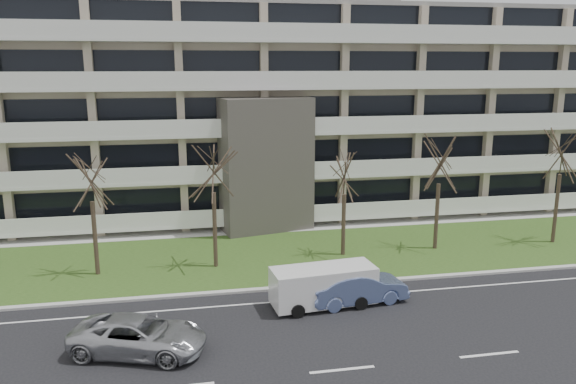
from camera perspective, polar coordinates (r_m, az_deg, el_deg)
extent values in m
plane|color=black|center=(22.04, 5.52, -17.54)|extent=(160.00, 160.00, 0.00)
cube|color=#294517|center=(33.58, -0.72, -6.45)|extent=(90.00, 10.00, 0.06)
cube|color=#B2B2AD|center=(28.98, 1.04, -9.60)|extent=(90.00, 0.35, 0.12)
cube|color=#B2B2AD|center=(38.74, -2.15, -3.79)|extent=(90.00, 2.00, 0.08)
cube|color=white|center=(27.65, 1.69, -10.87)|extent=(90.00, 0.12, 0.01)
cube|color=tan|center=(44.20, -3.62, 8.12)|extent=(60.00, 12.00, 15.00)
cube|color=gray|center=(44.23, -3.77, 18.05)|extent=(60.50, 12.50, 0.30)
cube|color=#4C4742|center=(37.71, -2.21, 2.72)|extent=(6.39, 3.69, 9.00)
cube|color=black|center=(38.03, -2.13, -1.04)|extent=(4.92, 1.19, 3.50)
cube|color=black|center=(39.14, -2.39, -0.49)|extent=(58.00, 0.10, 1.80)
cube|color=white|center=(38.87, -2.22, -2.87)|extent=(58.00, 1.40, 0.22)
cube|color=white|center=(38.09, -2.09, -2.26)|extent=(58.00, 0.08, 1.00)
cube|color=black|center=(38.56, -2.43, 3.85)|extent=(58.00, 0.10, 1.80)
cube|color=white|center=(38.17, -2.26, 1.47)|extent=(58.00, 1.40, 0.22)
cube|color=white|center=(37.42, -2.12, 2.18)|extent=(58.00, 0.08, 1.00)
cube|color=black|center=(38.21, -2.48, 8.30)|extent=(58.00, 0.10, 1.80)
cube|color=white|center=(37.69, -2.30, 5.94)|extent=(58.00, 1.40, 0.22)
cube|color=white|center=(36.98, -2.16, 6.75)|extent=(58.00, 0.08, 1.00)
cube|color=black|center=(38.09, -2.52, 12.80)|extent=(58.00, 0.10, 1.80)
cube|color=white|center=(37.45, -2.35, 10.51)|extent=(58.00, 1.40, 0.22)
cube|color=white|center=(36.78, -2.20, 11.40)|extent=(58.00, 0.08, 1.00)
cube|color=black|center=(38.20, -2.57, 17.30)|extent=(58.00, 0.10, 1.80)
cube|color=white|center=(37.44, -2.39, 15.10)|extent=(58.00, 1.40, 0.22)
cube|color=white|center=(36.83, -2.24, 16.07)|extent=(58.00, 0.08, 1.00)
imported|color=#B4B6BB|center=(23.46, -14.91, -13.92)|extent=(5.76, 3.90, 1.46)
imported|color=#7086C3|center=(27.25, 7.02, -9.53)|extent=(4.98, 2.23, 1.59)
cube|color=silver|center=(26.68, 3.61, -9.41)|extent=(5.01, 2.27, 1.71)
cube|color=black|center=(26.49, 3.63, -8.42)|extent=(4.64, 2.10, 0.63)
cube|color=silver|center=(27.55, 8.15, -9.08)|extent=(0.48, 1.73, 1.08)
cylinder|color=black|center=(25.73, 1.01, -12.00)|extent=(0.65, 0.29, 0.63)
cylinder|color=black|center=(27.30, -0.14, -10.48)|extent=(0.65, 0.29, 0.63)
cylinder|color=black|center=(26.73, 7.40, -11.13)|extent=(0.65, 0.29, 0.63)
cylinder|color=black|center=(28.25, 5.92, -9.73)|extent=(0.65, 0.29, 0.63)
cylinder|color=#382B21|center=(31.72, -19.00, -4.52)|extent=(0.24, 0.24, 4.09)
cylinder|color=#382B21|center=(31.38, -7.44, -3.88)|extent=(0.24, 0.24, 4.30)
cylinder|color=#382B21|center=(33.28, 5.66, -3.37)|extent=(0.24, 0.24, 3.73)
cylinder|color=#382B21|center=(35.37, 14.86, -2.45)|extent=(0.24, 0.24, 4.12)
cylinder|color=#382B21|center=(39.19, 25.58, -1.57)|extent=(0.24, 0.24, 4.44)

